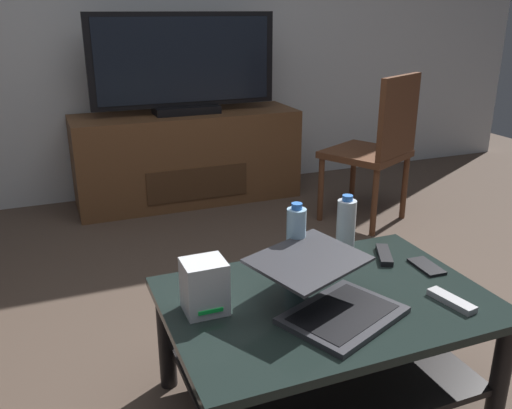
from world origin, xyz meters
TOP-DOWN VIEW (x-y plane):
  - ground_plane at (0.00, 0.00)m, footprint 7.68×7.68m
  - coffee_table at (0.07, -0.14)m, footprint 1.01×0.69m
  - media_cabinet at (0.22, 2.10)m, footprint 1.52×0.48m
  - television at (0.22, 2.08)m, footprint 1.23×0.20m
  - dining_chair at (1.18, 1.24)m, footprint 0.59×0.59m
  - laptop at (0.03, -0.21)m, footprint 0.46×0.49m
  - router_box at (-0.31, -0.07)m, footprint 0.13×0.12m
  - water_bottle_near at (0.03, 0.01)m, footprint 0.06×0.06m
  - water_bottle_far at (0.26, 0.08)m, footprint 0.07×0.07m
  - cell_phone at (0.50, -0.08)m, footprint 0.08×0.14m
  - tv_remote at (0.41, -0.31)m, footprint 0.07×0.17m
  - soundbar_remote at (0.41, 0.04)m, footprint 0.11×0.16m

SIDE VIEW (x-z plane):
  - ground_plane at x=0.00m, z-range 0.00..0.00m
  - coffee_table at x=0.07m, z-range 0.08..0.50m
  - media_cabinet at x=0.22m, z-range 0.00..0.61m
  - cell_phone at x=0.50m, z-range 0.42..0.43m
  - tv_remote at x=0.41m, z-range 0.42..0.44m
  - soundbar_remote at x=0.41m, z-range 0.42..0.44m
  - laptop at x=0.03m, z-range 0.40..0.56m
  - router_box at x=-0.31m, z-range 0.42..0.58m
  - dining_chair at x=1.18m, z-range 0.05..0.97m
  - water_bottle_far at x=0.26m, z-range 0.41..0.66m
  - water_bottle_near at x=0.03m, z-range 0.41..0.68m
  - television at x=0.22m, z-range 0.60..1.25m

